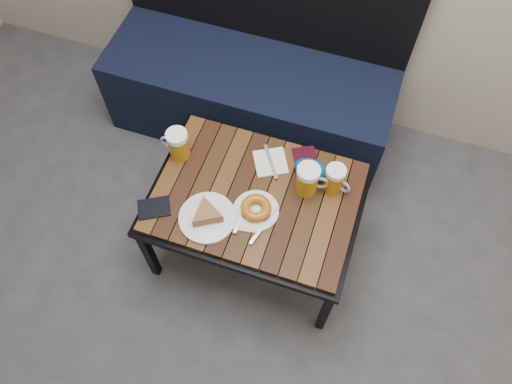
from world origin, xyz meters
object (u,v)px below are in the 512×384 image
(beer_mug_left, at_px, (178,144))
(cafe_table, at_px, (256,201))
(bench, at_px, (251,89))
(passport_burgundy, at_px, (306,160))
(plate_pie, at_px, (207,216))
(plate_bagel, at_px, (256,209))
(beer_mug_right, at_px, (335,179))
(passport_navy, at_px, (154,208))
(knit_pouch, at_px, (311,169))
(beer_mug_centre, at_px, (308,180))

(beer_mug_left, bearing_deg, cafe_table, 169.73)
(bench, distance_m, passport_burgundy, 0.64)
(beer_mug_left, xyz_separation_m, plate_pie, (0.22, -0.24, -0.05))
(bench, relative_size, plate_bagel, 6.00)
(bench, bearing_deg, beer_mug_right, -45.57)
(plate_bagel, bearing_deg, cafe_table, 108.32)
(passport_navy, bearing_deg, plate_pie, 67.11)
(plate_pie, xyz_separation_m, passport_burgundy, (0.29, 0.38, -0.02))
(passport_navy, xyz_separation_m, knit_pouch, (0.54, 0.35, 0.03))
(plate_pie, height_order, plate_bagel, plate_pie)
(bench, bearing_deg, knit_pouch, -49.73)
(passport_navy, bearing_deg, beer_mug_centre, 87.35)
(bench, xyz_separation_m, beer_mug_centre, (0.44, -0.59, 0.27))
(beer_mug_left, xyz_separation_m, passport_burgundy, (0.50, 0.13, -0.07))
(cafe_table, height_order, beer_mug_centre, beer_mug_centre)
(bench, distance_m, plate_pie, 0.88)
(bench, distance_m, beer_mug_right, 0.81)
(bench, height_order, beer_mug_left, bench)
(plate_pie, xyz_separation_m, knit_pouch, (0.32, 0.33, 0.01))
(cafe_table, height_order, beer_mug_left, beer_mug_left)
(beer_mug_left, relative_size, beer_mug_right, 1.12)
(plate_pie, distance_m, plate_bagel, 0.19)
(bench, distance_m, plate_bagel, 0.83)
(beer_mug_centre, height_order, plate_bagel, beer_mug_centre)
(cafe_table, bearing_deg, plate_pie, -132.70)
(plate_pie, xyz_separation_m, plate_bagel, (0.17, 0.09, -0.00))
(bench, relative_size, cafe_table, 1.67)
(beer_mug_centre, xyz_separation_m, passport_navy, (-0.54, -0.27, -0.07))
(beer_mug_right, bearing_deg, plate_bagel, -120.86)
(bench, relative_size, beer_mug_left, 9.92)
(plate_bagel, distance_m, passport_navy, 0.40)
(passport_navy, bearing_deg, bench, 143.66)
(cafe_table, xyz_separation_m, beer_mug_centre, (0.18, 0.09, 0.12))
(passport_navy, bearing_deg, plate_bagel, 77.02)
(passport_navy, xyz_separation_m, passport_burgundy, (0.50, 0.40, 0.00))
(beer_mug_right, relative_size, plate_bagel, 0.54)
(bench, height_order, beer_mug_centre, bench)
(beer_mug_right, distance_m, plate_bagel, 0.33)
(plate_pie, bearing_deg, knit_pouch, 45.53)
(beer_mug_left, bearing_deg, plate_bagel, 161.22)
(beer_mug_left, height_order, plate_bagel, beer_mug_left)
(cafe_table, bearing_deg, plate_bagel, -71.68)
(beer_mug_right, bearing_deg, beer_mug_centre, -135.39)
(bench, bearing_deg, passport_burgundy, -49.14)
(cafe_table, bearing_deg, passport_burgundy, 57.42)
(plate_bagel, relative_size, passport_burgundy, 1.78)
(beer_mug_centre, height_order, passport_navy, beer_mug_centre)
(beer_mug_centre, bearing_deg, passport_navy, -165.43)
(plate_pie, relative_size, plate_bagel, 0.95)
(passport_navy, bearing_deg, beer_mug_left, 151.13)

